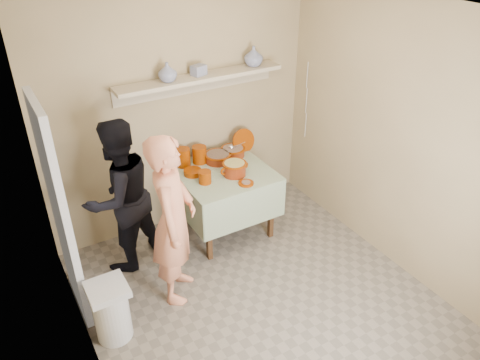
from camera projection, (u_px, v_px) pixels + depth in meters
ground at (267, 308)px, 4.31m from camera, size 3.50×3.50×0.00m
tile_panel at (61, 214)px, 3.87m from camera, size 0.06×0.70×2.00m
plate_stack_a at (183, 157)px, 5.03m from camera, size 0.15×0.15×0.20m
plate_stack_b at (199, 155)px, 5.10m from camera, size 0.16×0.16×0.19m
bowl_stack at (205, 177)px, 4.74m from camera, size 0.13×0.13×0.13m
empty_bowl at (193, 172)px, 4.91m from camera, size 0.19×0.19×0.06m
propped_lid at (244, 141)px, 5.34m from camera, size 0.28×0.10×0.28m
vase_right at (254, 56)px, 4.95m from camera, size 0.22×0.22×0.21m
vase_left at (167, 72)px, 4.52m from camera, size 0.24×0.24×0.19m
ceramic_box at (199, 70)px, 4.71m from camera, size 0.17×0.14×0.10m
person_cook at (173, 220)px, 4.10m from camera, size 0.66×0.72×1.65m
person_helper at (120, 197)px, 4.49m from camera, size 0.93×0.83×1.58m
room_shell at (273, 153)px, 3.49m from camera, size 3.04×3.54×2.62m
serving_table at (223, 181)px, 5.05m from camera, size 0.97×0.97×0.76m
cazuela_meat_a at (218, 157)px, 5.14m from camera, size 0.30×0.30×0.10m
cazuela_meat_b at (233, 151)px, 5.26m from camera, size 0.28×0.28×0.10m
ladle at (232, 147)px, 5.22m from camera, size 0.08×0.26×0.19m
cazuela_rice at (235, 168)px, 4.87m from camera, size 0.33×0.25×0.14m
front_plate at (246, 183)px, 4.75m from camera, size 0.16×0.16×0.03m
wall_shelf at (200, 79)px, 4.77m from camera, size 1.80×0.25×0.21m
trash_bin at (111, 311)px, 3.91m from camera, size 0.32×0.32×0.56m
electrical_cord at (306, 101)px, 5.41m from camera, size 0.01×0.05×0.90m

